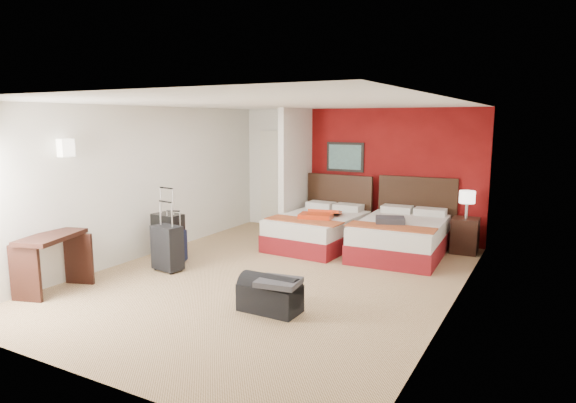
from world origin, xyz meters
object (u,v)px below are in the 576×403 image
Objects in this scene: table_lamp at (467,205)px; suitcase_navy at (175,248)px; duffel_bag at (270,296)px; bed_left at (318,231)px; suitcase_black at (168,238)px; bed_right at (400,238)px; suitcase_charcoal at (167,249)px; desk at (53,264)px; nightstand at (465,236)px; red_suitcase_open at (321,214)px.

suitcase_navy is at bearing -144.35° from table_lamp.
bed_left is at bearing 105.79° from duffel_bag.
suitcase_black reaches higher than duffel_bag.
suitcase_navy is at bearing -16.76° from suitcase_black.
bed_right is at bearing -143.64° from table_lamp.
table_lamp is 5.03m from suitcase_charcoal.
duffel_bag is at bearing -17.01° from suitcase_black.
desk is at bearing -133.86° from bed_right.
table_lamp reaches higher than nightstand.
suitcase_charcoal is (0.41, -0.48, -0.03)m from suitcase_black.
red_suitcase_open is at bearing 66.99° from suitcase_charcoal.
suitcase_charcoal reaches higher than duffel_bag.
bed_left is 1.50m from bed_right.
suitcase_navy is at bearing 126.50° from suitcase_charcoal.
suitcase_navy is (-4.00, -2.87, -0.60)m from table_lamp.
suitcase_black is (-1.87, -1.88, -0.25)m from red_suitcase_open.
desk reaches higher than duffel_bag.
suitcase_black is 0.25m from suitcase_navy.
red_suitcase_open is 2.67m from suitcase_black.
bed_left is at bearing 45.08° from desk.
suitcase_charcoal is 0.91× the size of duffel_bag.
bed_right is 1.45m from red_suitcase_open.
suitcase_charcoal is 0.45m from suitcase_navy.
nightstand reaches higher than suitcase_navy.
suitcase_charcoal is at bearing -140.65° from bed_right.
nightstand reaches higher than bed_right.
desk is (-4.46, -4.71, 0.09)m from nightstand.
bed_left is at bearing 122.49° from red_suitcase_open.
nightstand is (0.93, 0.69, 0.01)m from bed_right.
red_suitcase_open is 1.27× the size of nightstand.
table_lamp is 5.06m from suitcase_black.
bed_left is 2.58× the size of duffel_bag.
suitcase_charcoal reaches higher than bed_right.
suitcase_charcoal is at bearing 164.09° from duffel_bag.
suitcase_black reaches higher than red_suitcase_open.
bed_right is 3.84m from suitcase_charcoal.
table_lamp is at bearing 33.77° from bed_right.
suitcase_charcoal is 2.30m from duffel_bag.
red_suitcase_open is 2.79m from suitcase_charcoal.
suitcase_black is at bearing -149.99° from bed_right.
table_lamp is 0.96× the size of suitcase_navy.
nightstand is 0.84× the size of duffel_bag.
suitcase_black reaches higher than suitcase_navy.
duffel_bag is at bearing -104.16° from bed_right.
red_suitcase_open is at bearing -158.97° from table_lamp.
nightstand is at bearing 21.06° from bed_left.
suitcase_black reaches higher than suitcase_charcoal.
desk is at bearing -124.44° from suitcase_navy.
suitcase_navy is (0.21, -0.09, -0.12)m from suitcase_black.
table_lamp is 4.96m from suitcase_navy.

